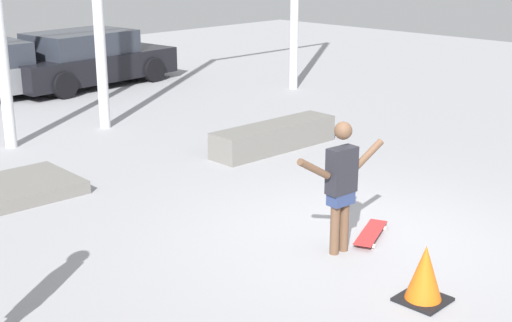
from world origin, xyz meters
TOP-DOWN VIEW (x-y plane):
  - ground_plane at (0.00, 0.00)m, footprint 36.00×36.00m
  - skateboarder at (-0.43, 0.00)m, footprint 1.29×0.22m
  - skateboard at (0.15, -0.02)m, footprint 0.85×0.51m
  - grind_box at (2.12, 3.40)m, footprint 2.43×0.69m
  - parked_car_black at (3.02, 10.56)m, footprint 4.44×2.22m
  - traffic_cone at (-0.76, -1.30)m, footprint 0.45×0.45m

SIDE VIEW (x-z plane):
  - ground_plane at x=0.00m, z-range 0.00..0.00m
  - skateboard at x=0.15m, z-range 0.03..0.10m
  - grind_box at x=2.12m, z-range 0.00..0.44m
  - traffic_cone at x=-0.76m, z-range -0.01..0.58m
  - parked_car_black at x=3.02m, z-range -0.03..1.30m
  - skateboarder at x=-0.43m, z-range 0.09..1.61m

